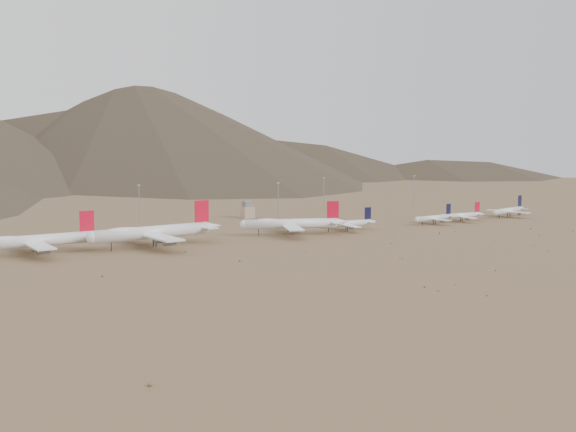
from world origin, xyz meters
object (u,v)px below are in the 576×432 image
widebody_east (291,223)px  narrowbody_a (347,223)px  widebody_west (35,241)px  widebody_centre (153,232)px  control_tower (247,210)px  narrowbody_b (435,218)px

widebody_east → narrowbody_a: widebody_east is taller
widebody_west → widebody_centre: 58.70m
widebody_west → narrowbody_a: widebody_west is taller
widebody_centre → widebody_east: 87.12m
narrowbody_a → control_tower: (-20.99, 93.22, 0.81)m
narrowbody_a → widebody_west: bearing=-177.8°
narrowbody_b → widebody_centre: bearing=172.9°
widebody_centre → narrowbody_b: size_ratio=2.04×
widebody_east → narrowbody_a: (39.30, -1.57, -2.29)m
widebody_east → control_tower: size_ratio=5.27×
narrowbody_a → narrowbody_b: (69.80, -1.94, -0.38)m
widebody_east → widebody_west: bearing=-160.8°
widebody_west → control_tower: size_ratio=5.73×
widebody_centre → control_tower: bearing=36.4°
widebody_centre → control_tower: widebody_centre is taller
narrowbody_a → control_tower: size_ratio=3.51×
widebody_west → narrowbody_a: (184.71, -5.17, -2.53)m
widebody_centre → narrowbody_b: (196.17, -0.70, -3.89)m
widebody_west → narrowbody_b: 254.63m
narrowbody_b → widebody_west: bearing=171.5°
control_tower → widebody_east: bearing=-101.3°
widebody_west → widebody_centre: (58.34, -6.41, 0.98)m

